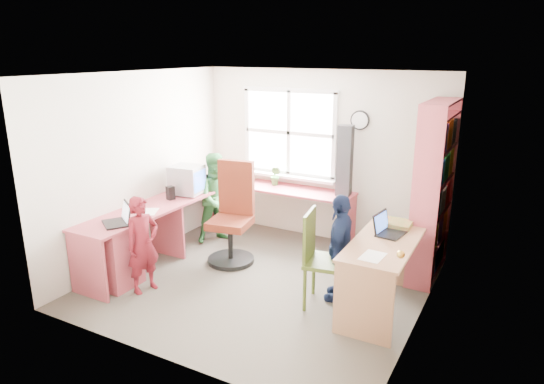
{
  "coord_description": "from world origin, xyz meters",
  "views": [
    {
      "loc": [
        2.58,
        -4.51,
        2.63
      ],
      "look_at": [
        0.0,
        0.25,
        1.05
      ],
      "focal_mm": 32.0,
      "sensor_mm": 36.0,
      "label": 1
    }
  ],
  "objects_px": {
    "person_navy": "(340,248)",
    "laptop_left": "(120,219)",
    "right_desk": "(383,261)",
    "person_green": "(218,198)",
    "l_desk": "(158,235)",
    "wooden_chair": "(320,255)",
    "swivel_chair": "(233,219)",
    "crt_monitor": "(187,180)",
    "laptop_right": "(387,229)",
    "potted_plant": "(276,176)",
    "bookshelf": "(433,195)",
    "person_red": "(143,245)",
    "cd_tower": "(345,161)"
  },
  "relations": [
    {
      "from": "bookshelf",
      "to": "person_green",
      "type": "bearing_deg",
      "value": -173.4
    },
    {
      "from": "l_desk",
      "to": "wooden_chair",
      "type": "relative_size",
      "value": 2.83
    },
    {
      "from": "swivel_chair",
      "to": "potted_plant",
      "type": "bearing_deg",
      "value": 77.15
    },
    {
      "from": "swivel_chair",
      "to": "cd_tower",
      "type": "distance_m",
      "value": 1.68
    },
    {
      "from": "laptop_left",
      "to": "cd_tower",
      "type": "distance_m",
      "value": 2.95
    },
    {
      "from": "right_desk",
      "to": "bookshelf",
      "type": "distance_m",
      "value": 1.24
    },
    {
      "from": "l_desk",
      "to": "person_red",
      "type": "bearing_deg",
      "value": -65.38
    },
    {
      "from": "potted_plant",
      "to": "person_navy",
      "type": "distance_m",
      "value": 2.1
    },
    {
      "from": "laptop_right",
      "to": "bookshelf",
      "type": "bearing_deg",
      "value": -10.19
    },
    {
      "from": "wooden_chair",
      "to": "person_navy",
      "type": "xyz_separation_m",
      "value": [
        0.14,
        0.22,
        0.03
      ]
    },
    {
      "from": "laptop_left",
      "to": "cd_tower",
      "type": "xyz_separation_m",
      "value": [
        1.83,
        2.28,
        0.42
      ]
    },
    {
      "from": "laptop_right",
      "to": "wooden_chair",
      "type": "bearing_deg",
      "value": 135.38
    },
    {
      "from": "person_navy",
      "to": "laptop_left",
      "type": "bearing_deg",
      "value": -79.85
    },
    {
      "from": "crt_monitor",
      "to": "potted_plant",
      "type": "height_order",
      "value": "crt_monitor"
    },
    {
      "from": "right_desk",
      "to": "crt_monitor",
      "type": "relative_size",
      "value": 2.98
    },
    {
      "from": "swivel_chair",
      "to": "laptop_right",
      "type": "height_order",
      "value": "swivel_chair"
    },
    {
      "from": "laptop_left",
      "to": "potted_plant",
      "type": "relative_size",
      "value": 1.55
    },
    {
      "from": "bookshelf",
      "to": "person_red",
      "type": "relative_size",
      "value": 1.89
    },
    {
      "from": "right_desk",
      "to": "person_red",
      "type": "bearing_deg",
      "value": -161.87
    },
    {
      "from": "l_desk",
      "to": "person_green",
      "type": "bearing_deg",
      "value": 84.7
    },
    {
      "from": "laptop_right",
      "to": "cd_tower",
      "type": "xyz_separation_m",
      "value": [
        -0.93,
        1.19,
        0.41
      ]
    },
    {
      "from": "right_desk",
      "to": "laptop_left",
      "type": "distance_m",
      "value": 2.94
    },
    {
      "from": "laptop_left",
      "to": "person_red",
      "type": "bearing_deg",
      "value": 32.94
    },
    {
      "from": "laptop_left",
      "to": "potted_plant",
      "type": "distance_m",
      "value": 2.41
    },
    {
      "from": "swivel_chair",
      "to": "person_red",
      "type": "bearing_deg",
      "value": -119.91
    },
    {
      "from": "l_desk",
      "to": "swivel_chair",
      "type": "xyz_separation_m",
      "value": [
        0.65,
        0.68,
        0.1
      ]
    },
    {
      "from": "right_desk",
      "to": "person_green",
      "type": "xyz_separation_m",
      "value": [
        -2.6,
        0.79,
        0.09
      ]
    },
    {
      "from": "wooden_chair",
      "to": "potted_plant",
      "type": "height_order",
      "value": "wooden_chair"
    },
    {
      "from": "bookshelf",
      "to": "laptop_right",
      "type": "xyz_separation_m",
      "value": [
        -0.29,
        -0.88,
        -0.18
      ]
    },
    {
      "from": "potted_plant",
      "to": "crt_monitor",
      "type": "bearing_deg",
      "value": -131.21
    },
    {
      "from": "crt_monitor",
      "to": "person_red",
      "type": "distance_m",
      "value": 1.42
    },
    {
      "from": "right_desk",
      "to": "person_green",
      "type": "relative_size",
      "value": 1.04
    },
    {
      "from": "l_desk",
      "to": "person_green",
      "type": "relative_size",
      "value": 2.3
    },
    {
      "from": "laptop_left",
      "to": "person_navy",
      "type": "bearing_deg",
      "value": 54.01
    },
    {
      "from": "wooden_chair",
      "to": "person_green",
      "type": "distance_m",
      "value": 2.22
    },
    {
      "from": "l_desk",
      "to": "wooden_chair",
      "type": "xyz_separation_m",
      "value": [
        2.1,
        0.15,
        0.11
      ]
    },
    {
      "from": "swivel_chair",
      "to": "laptop_right",
      "type": "bearing_deg",
      "value": -13.24
    },
    {
      "from": "wooden_chair",
      "to": "l_desk",
      "type": "bearing_deg",
      "value": 174.22
    },
    {
      "from": "potted_plant",
      "to": "person_red",
      "type": "distance_m",
      "value": 2.35
    },
    {
      "from": "laptop_right",
      "to": "potted_plant",
      "type": "height_order",
      "value": "potted_plant"
    },
    {
      "from": "l_desk",
      "to": "cd_tower",
      "type": "bearing_deg",
      "value": 45.6
    },
    {
      "from": "potted_plant",
      "to": "person_navy",
      "type": "bearing_deg",
      "value": -42.31
    },
    {
      "from": "swivel_chair",
      "to": "crt_monitor",
      "type": "relative_size",
      "value": 2.88
    },
    {
      "from": "crt_monitor",
      "to": "l_desk",
      "type": "bearing_deg",
      "value": -87.28
    },
    {
      "from": "l_desk",
      "to": "potted_plant",
      "type": "distance_m",
      "value": 1.95
    },
    {
      "from": "swivel_chair",
      "to": "potted_plant",
      "type": "distance_m",
      "value": 1.14
    },
    {
      "from": "bookshelf",
      "to": "crt_monitor",
      "type": "xyz_separation_m",
      "value": [
        -3.11,
        -0.67,
        -0.05
      ]
    },
    {
      "from": "laptop_left",
      "to": "potted_plant",
      "type": "height_order",
      "value": "potted_plant"
    },
    {
      "from": "l_desk",
      "to": "laptop_left",
      "type": "xyz_separation_m",
      "value": [
        -0.09,
        -0.5,
        0.35
      ]
    },
    {
      "from": "person_green",
      "to": "person_navy",
      "type": "xyz_separation_m",
      "value": [
        2.13,
        -0.77,
        -0.04
      ]
    }
  ]
}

